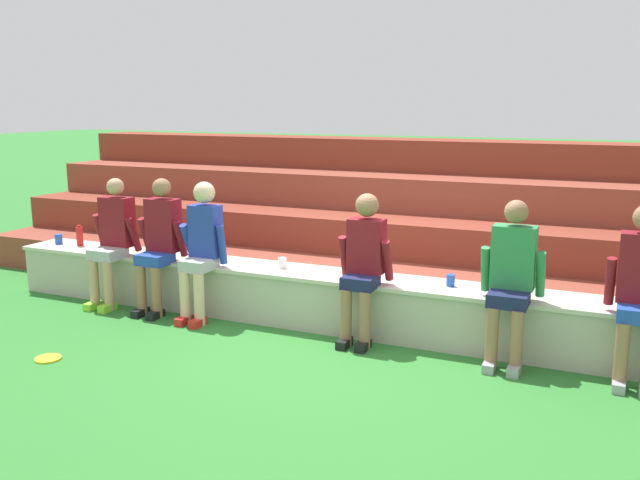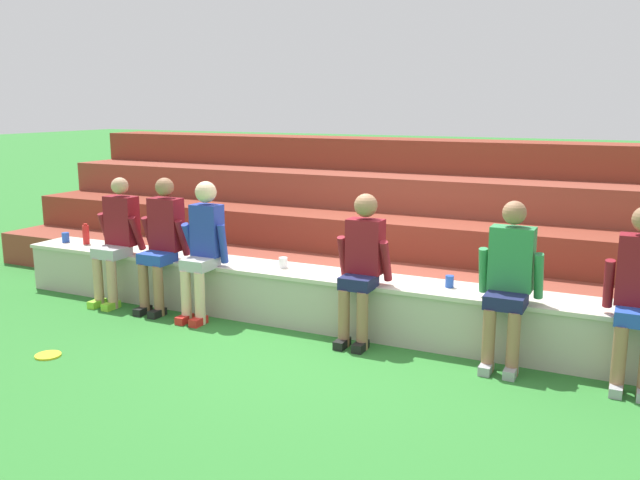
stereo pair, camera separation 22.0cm
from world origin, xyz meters
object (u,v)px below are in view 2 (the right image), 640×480
(person_far_right, at_px, (509,278))
(person_far_left, at_px, (117,236))
(person_center, at_px, (203,245))
(frisbee, at_px, (48,355))
(person_rightmost_edge, at_px, (639,291))
(person_right_of_center, at_px, (362,263))
(water_bottle_center_gap, at_px, (86,234))
(plastic_cup_left_end, at_px, (283,263))
(plastic_cup_middle, at_px, (66,237))
(plastic_cup_right_end, at_px, (450,281))
(person_left_of_center, at_px, (162,240))

(person_far_right, bearing_deg, person_far_left, 179.93)
(person_center, distance_m, frisbee, 1.89)
(person_rightmost_edge, distance_m, frisbee, 5.18)
(person_right_of_center, xyz_separation_m, water_bottle_center_gap, (-3.82, 0.31, -0.11))
(plastic_cup_left_end, height_order, frisbee, plastic_cup_left_end)
(person_rightmost_edge, bearing_deg, person_center, -179.57)
(person_far_right, relative_size, plastic_cup_middle, 11.91)
(person_far_left, height_order, person_rightmost_edge, person_rightmost_edge)
(person_far_left, distance_m, person_far_right, 4.43)
(plastic_cup_left_end, xyz_separation_m, frisbee, (-1.41, -1.93, -0.61))
(person_far_left, bearing_deg, person_center, -2.25)
(person_rightmost_edge, bearing_deg, plastic_cup_left_end, 174.91)
(person_right_of_center, bearing_deg, plastic_cup_right_end, 21.28)
(person_far_left, distance_m, person_center, 1.24)
(person_far_left, bearing_deg, person_far_right, -0.07)
(person_far_left, height_order, person_far_right, person_far_right)
(person_far_right, distance_m, water_bottle_center_gap, 5.22)
(person_far_left, relative_size, plastic_cup_right_end, 12.73)
(person_center, xyz_separation_m, plastic_cup_middle, (-2.33, 0.32, -0.18))
(person_far_left, height_order, person_center, person_center)
(frisbee, bearing_deg, plastic_cup_middle, 131.69)
(water_bottle_center_gap, bearing_deg, person_left_of_center, -11.92)
(person_left_of_center, relative_size, plastic_cup_left_end, 13.18)
(person_far_right, bearing_deg, person_rightmost_edge, -0.64)
(person_left_of_center, xyz_separation_m, water_bottle_center_gap, (-1.43, 0.30, -0.12))
(water_bottle_center_gap, height_order, plastic_cup_right_end, water_bottle_center_gap)
(person_rightmost_edge, height_order, plastic_cup_right_end, person_rightmost_edge)
(person_left_of_center, relative_size, person_far_right, 1.01)
(person_left_of_center, height_order, person_far_right, person_left_of_center)
(person_far_right, xyz_separation_m, person_rightmost_edge, (1.03, -0.01, 0.02))
(person_center, height_order, person_far_right, person_center)
(person_center, bearing_deg, water_bottle_center_gap, 170.15)
(plastic_cup_right_end, distance_m, frisbee, 3.81)
(plastic_cup_left_end, xyz_separation_m, plastic_cup_right_end, (1.80, 0.01, 0.00))
(water_bottle_center_gap, relative_size, plastic_cup_left_end, 2.28)
(person_far_left, relative_size, person_center, 0.98)
(person_rightmost_edge, bearing_deg, person_far_left, 179.82)
(person_right_of_center, xyz_separation_m, person_rightmost_edge, (2.41, -0.01, 0.02))
(water_bottle_center_gap, xyz_separation_m, plastic_cup_left_end, (2.80, -0.01, -0.06))
(person_far_right, distance_m, plastic_cup_right_end, 0.70)
(person_left_of_center, relative_size, frisbee, 6.30)
(plastic_cup_middle, relative_size, plastic_cup_right_end, 1.08)
(person_right_of_center, relative_size, person_rightmost_edge, 0.97)
(person_rightmost_edge, distance_m, plastic_cup_middle, 6.56)
(person_right_of_center, distance_m, person_far_right, 1.38)
(person_center, distance_m, person_rightmost_edge, 4.22)
(person_far_right, distance_m, person_rightmost_edge, 1.03)
(person_far_left, distance_m, plastic_cup_left_end, 2.05)
(person_right_of_center, bearing_deg, frisbee, -146.19)
(person_far_left, bearing_deg, plastic_cup_middle, 166.10)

